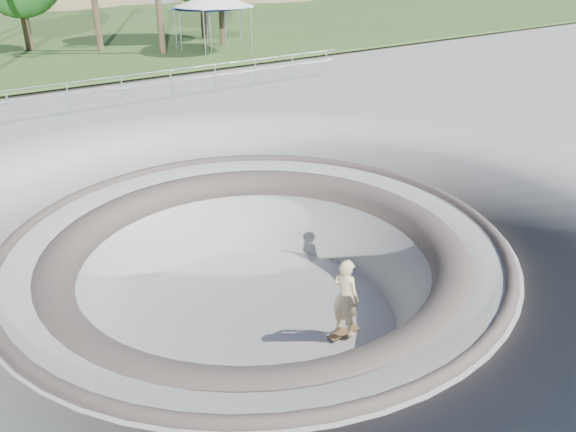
# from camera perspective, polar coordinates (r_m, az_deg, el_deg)

# --- Properties ---
(ground) EXTENTS (180.00, 180.00, 0.00)m
(ground) POSITION_cam_1_polar(r_m,az_deg,el_deg) (11.59, -3.31, -2.34)
(ground) COLOR gray
(ground) RESTS_ON ground
(skate_bowl) EXTENTS (14.00, 14.00, 4.10)m
(skate_bowl) POSITION_cam_1_polar(r_m,az_deg,el_deg) (12.54, -3.10, -9.77)
(skate_bowl) COLOR gray
(skate_bowl) RESTS_ON ground
(safety_railing) EXTENTS (25.00, 0.06, 1.03)m
(safety_railing) POSITION_cam_1_polar(r_m,az_deg,el_deg) (21.87, -21.41, 11.22)
(safety_railing) COLOR #989BA0
(safety_railing) RESTS_ON ground
(skateboard) EXTENTS (0.75, 0.23, 0.08)m
(skateboard) POSITION_cam_1_polar(r_m,az_deg,el_deg) (12.01, 5.69, -11.70)
(skateboard) COLOR brown
(skateboard) RESTS_ON ground
(skater) EXTENTS (0.51, 0.68, 1.71)m
(skater) POSITION_cam_1_polar(r_m,az_deg,el_deg) (11.51, 5.87, -8.23)
(skater) COLOR beige
(skater) RESTS_ON skateboard
(canopy_white) EXTENTS (6.15, 6.15, 3.11)m
(canopy_white) POSITION_cam_1_polar(r_m,az_deg,el_deg) (33.08, -7.54, 20.96)
(canopy_white) COLOR #989BA0
(canopy_white) RESTS_ON ground
(canopy_blue) EXTENTS (5.32, 5.32, 2.84)m
(canopy_blue) POSITION_cam_1_polar(r_m,az_deg,el_deg) (34.21, -8.22, 20.65)
(canopy_blue) COLOR #989BA0
(canopy_blue) RESTS_ON ground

